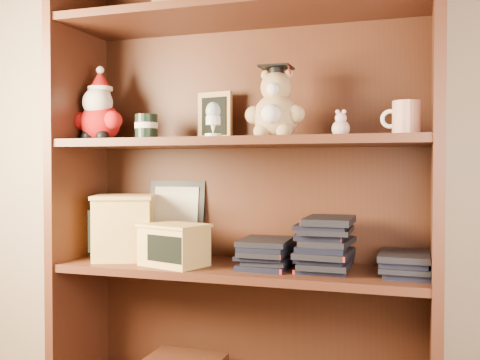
# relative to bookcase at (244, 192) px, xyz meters

# --- Properties ---
(bookcase) EXTENTS (1.20, 0.35, 1.60)m
(bookcase) POSITION_rel_bookcase_xyz_m (0.00, 0.00, 0.00)
(bookcase) COLOR #482214
(bookcase) RESTS_ON ground
(shelf_lower) EXTENTS (1.14, 0.33, 0.02)m
(shelf_lower) POSITION_rel_bookcase_xyz_m (0.00, -0.05, -0.24)
(shelf_lower) COLOR #482214
(shelf_lower) RESTS_ON ground
(shelf_upper) EXTENTS (1.14, 0.33, 0.02)m
(shelf_upper) POSITION_rel_bookcase_xyz_m (0.00, -0.05, 0.16)
(shelf_upper) COLOR #482214
(shelf_upper) RESTS_ON ground
(santa_plush) EXTENTS (0.19, 0.13, 0.26)m
(santa_plush) POSITION_rel_bookcase_xyz_m (-0.50, -0.06, 0.27)
(santa_plush) COLOR #A50F0F
(santa_plush) RESTS_ON shelf_upper
(teachers_tin) EXTENTS (0.08, 0.08, 0.08)m
(teachers_tin) POSITION_rel_bookcase_xyz_m (-0.32, -0.05, 0.21)
(teachers_tin) COLOR black
(teachers_tin) RESTS_ON shelf_upper
(chalkboard_plaque) EXTENTS (0.13, 0.08, 0.16)m
(chalkboard_plaque) POSITION_rel_bookcase_xyz_m (-0.12, 0.06, 0.25)
(chalkboard_plaque) COLOR #9E7547
(chalkboard_plaque) RESTS_ON shelf_upper
(egg_cup) EXTENTS (0.05, 0.05, 0.11)m
(egg_cup) POSITION_rel_bookcase_xyz_m (-0.06, -0.13, 0.23)
(egg_cup) COLOR white
(egg_cup) RESTS_ON shelf_upper
(grad_teddy_bear) EXTENTS (0.19, 0.16, 0.23)m
(grad_teddy_bear) POSITION_rel_bookcase_xyz_m (0.12, -0.06, 0.26)
(grad_teddy_bear) COLOR tan
(grad_teddy_bear) RESTS_ON shelf_upper
(pink_figurine) EXTENTS (0.05, 0.05, 0.08)m
(pink_figurine) POSITION_rel_bookcase_xyz_m (0.32, -0.05, 0.20)
(pink_figurine) COLOR beige
(pink_figurine) RESTS_ON shelf_upper
(teacher_mug) EXTENTS (0.11, 0.08, 0.10)m
(teacher_mug) POSITION_rel_bookcase_xyz_m (0.50, -0.05, 0.22)
(teacher_mug) COLOR silver
(teacher_mug) RESTS_ON shelf_upper
(certificate_frame) EXTENTS (0.21, 0.05, 0.26)m
(certificate_frame) POSITION_rel_bookcase_xyz_m (-0.28, 0.09, -0.10)
(certificate_frame) COLOR black
(certificate_frame) RESTS_ON shelf_lower
(treats_box) EXTENTS (0.26, 0.26, 0.22)m
(treats_box) POSITION_rel_bookcase_xyz_m (-0.41, -0.05, -0.12)
(treats_box) COLOR tan
(treats_box) RESTS_ON shelf_lower
(pencils_box) EXTENTS (0.24, 0.20, 0.13)m
(pencils_box) POSITION_rel_bookcase_xyz_m (-0.19, -0.12, -0.16)
(pencils_box) COLOR tan
(pencils_box) RESTS_ON shelf_lower
(book_stack_left) EXTENTS (0.14, 0.20, 0.10)m
(book_stack_left) POSITION_rel_bookcase_xyz_m (0.09, -0.05, -0.18)
(book_stack_left) COLOR black
(book_stack_left) RESTS_ON shelf_lower
(book_stack_mid) EXTENTS (0.14, 0.20, 0.16)m
(book_stack_mid) POSITION_rel_bookcase_xyz_m (0.28, -0.05, -0.15)
(book_stack_mid) COLOR black
(book_stack_mid) RESTS_ON shelf_lower
(book_stack_right) EXTENTS (0.14, 0.20, 0.06)m
(book_stack_right) POSITION_rel_bookcase_xyz_m (0.50, -0.05, -0.20)
(book_stack_right) COLOR black
(book_stack_right) RESTS_ON shelf_lower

